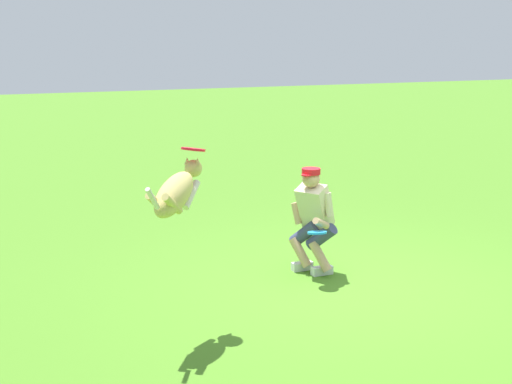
# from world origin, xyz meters

# --- Properties ---
(ground_plane) EXTENTS (60.00, 60.00, 0.00)m
(ground_plane) POSITION_xyz_m (0.00, 0.00, 0.00)
(ground_plane) COLOR #487E22
(person) EXTENTS (0.54, 0.71, 1.29)m
(person) POSITION_xyz_m (0.20, -0.70, 0.70)
(person) COLOR silver
(person) RESTS_ON ground_plane
(dog) EXTENTS (0.78, 0.83, 0.52)m
(dog) POSITION_xyz_m (2.20, 0.40, 1.40)
(dog) COLOR tan
(frisbee_flying) EXTENTS (0.32, 0.32, 0.06)m
(frisbee_flying) POSITION_xyz_m (1.94, 0.12, 1.74)
(frisbee_flying) COLOR red
(frisbee_held) EXTENTS (0.30, 0.30, 0.07)m
(frisbee_held) POSITION_xyz_m (0.33, -0.34, 0.61)
(frisbee_held) COLOR #208FEF
(frisbee_held) RESTS_ON person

